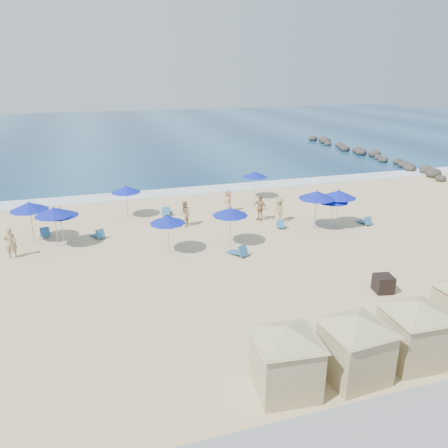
% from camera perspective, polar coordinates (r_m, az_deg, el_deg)
% --- Properties ---
extents(ground, '(160.00, 160.00, 0.00)m').
position_cam_1_polar(ground, '(24.06, 4.13, -5.09)').
color(ground, '#D4BA86').
rests_on(ground, ground).
extents(ocean, '(160.00, 80.00, 0.06)m').
position_cam_1_polar(ocean, '(76.39, -11.32, 11.73)').
color(ocean, navy).
rests_on(ocean, ground).
extents(surf_line, '(160.00, 2.50, 0.08)m').
position_cam_1_polar(surf_line, '(38.04, -4.38, 4.33)').
color(surf_line, white).
rests_on(surf_line, ground).
extents(seawall, '(160.00, 6.10, 1.22)m').
position_cam_1_polar(seawall, '(14.16, 26.47, -24.38)').
color(seawall, gray).
rests_on(seawall, ground).
extents(rock_jetty, '(2.56, 26.66, 0.96)m').
position_cam_1_polar(rock_jetty, '(56.30, 18.02, 8.78)').
color(rock_jetty, '#282421').
rests_on(rock_jetty, ground).
extents(trash_bin, '(0.96, 0.96, 0.82)m').
position_cam_1_polar(trash_bin, '(22.22, 20.09, -7.33)').
color(trash_bin, black).
rests_on(trash_bin, ground).
extents(cabana_0, '(4.21, 4.21, 2.65)m').
position_cam_1_polar(cabana_0, '(14.70, 8.15, -16.01)').
color(cabana_0, tan).
rests_on(cabana_0, ground).
extents(cabana_1, '(4.21, 4.21, 2.65)m').
position_cam_1_polar(cabana_1, '(15.74, 16.87, -14.10)').
color(cabana_1, tan).
rests_on(cabana_1, ground).
extents(cabana_2, '(4.26, 4.26, 2.68)m').
position_cam_1_polar(cabana_2, '(17.23, 23.78, -11.79)').
color(cabana_2, tan).
rests_on(cabana_2, ground).
extents(umbrella_0, '(2.12, 2.12, 2.42)m').
position_cam_1_polar(umbrella_0, '(27.35, -20.63, 1.45)').
color(umbrella_0, '#A5A8AD').
rests_on(umbrella_0, ground).
extents(umbrella_1, '(2.23, 2.23, 2.54)m').
position_cam_1_polar(umbrella_1, '(27.25, -21.34, 1.53)').
color(umbrella_1, '#A5A8AD').
rests_on(umbrella_1, ground).
extents(umbrella_2, '(2.29, 2.29, 2.60)m').
position_cam_1_polar(umbrella_2, '(28.68, -24.12, 2.13)').
color(umbrella_2, '#A5A8AD').
rests_on(umbrella_2, ground).
extents(umbrella_3, '(2.05, 2.05, 2.33)m').
position_cam_1_polar(umbrella_3, '(24.78, -7.40, 0.59)').
color(umbrella_3, '#A5A8AD').
rests_on(umbrella_3, ground).
extents(umbrella_4, '(2.08, 2.08, 2.37)m').
position_cam_1_polar(umbrella_4, '(31.48, -12.69, 4.45)').
color(umbrella_4, '#A5A8AD').
rests_on(umbrella_4, ground).
extents(umbrella_5, '(2.13, 2.13, 2.42)m').
position_cam_1_polar(umbrella_5, '(25.67, 0.83, 1.61)').
color(umbrella_5, '#A5A8AD').
rests_on(umbrella_5, ground).
extents(umbrella_6, '(2.39, 2.39, 2.72)m').
position_cam_1_polar(umbrella_6, '(28.85, 12.03, 3.74)').
color(umbrella_6, '#A5A8AD').
rests_on(umbrella_6, ground).
extents(umbrella_7, '(2.02, 2.02, 2.30)m').
position_cam_1_polar(umbrella_7, '(35.53, 4.05, 6.49)').
color(umbrella_7, '#A5A8AD').
rests_on(umbrella_7, ground).
extents(umbrella_8, '(2.30, 2.30, 2.62)m').
position_cam_1_polar(umbrella_8, '(29.73, 14.77, 3.82)').
color(umbrella_8, '#A5A8AD').
rests_on(umbrella_8, ground).
extents(umbrella_9, '(2.03, 2.03, 2.32)m').
position_cam_1_polar(umbrella_9, '(29.43, 14.04, 3.20)').
color(umbrella_9, '#A5A8AD').
rests_on(umbrella_9, ground).
extents(beach_chair_0, '(0.71, 1.32, 0.70)m').
position_cam_1_polar(beach_chair_0, '(29.90, -22.36, -1.04)').
color(beach_chair_0, '#286394').
rests_on(beach_chair_0, ground).
extents(beach_chair_1, '(0.95, 1.28, 0.64)m').
position_cam_1_polar(beach_chair_1, '(28.50, -16.10, -1.32)').
color(beach_chair_1, '#286394').
rests_on(beach_chair_1, ground).
extents(beach_chair_2, '(0.96, 1.39, 0.70)m').
position_cam_1_polar(beach_chair_2, '(31.96, -7.50, 1.61)').
color(beach_chair_2, '#286394').
rests_on(beach_chair_2, ground).
extents(beach_chair_3, '(1.06, 1.42, 0.71)m').
position_cam_1_polar(beach_chair_3, '(24.81, 1.96, -3.62)').
color(beach_chair_3, '#286394').
rests_on(beach_chair_3, ground).
extents(beach_chair_4, '(0.91, 1.24, 0.62)m').
position_cam_1_polar(beach_chair_4, '(29.39, 7.38, -0.07)').
color(beach_chair_4, '#286394').
rests_on(beach_chair_4, ground).
extents(beach_chair_5, '(0.61, 1.19, 0.64)m').
position_cam_1_polar(beach_chair_5, '(31.27, 17.94, 0.34)').
color(beach_chair_5, '#286394').
rests_on(beach_chair_5, ground).
extents(beachgoer_0, '(0.68, 0.48, 1.77)m').
position_cam_1_polar(beachgoer_0, '(27.08, -26.12, -2.23)').
color(beachgoer_0, tan).
rests_on(beachgoer_0, ground).
extents(beachgoer_1, '(0.69, 0.87, 1.71)m').
position_cam_1_polar(beachgoer_1, '(29.36, -5.17, 1.32)').
color(beachgoer_1, tan).
rests_on(beachgoer_1, ground).
extents(beachgoer_2, '(0.92, 1.14, 1.81)m').
position_cam_1_polar(beachgoer_2, '(30.51, 4.70, 2.15)').
color(beachgoer_2, tan).
rests_on(beachgoer_2, ground).
extents(beachgoer_3, '(0.67, 1.13, 1.71)m').
position_cam_1_polar(beachgoer_3, '(30.37, 7.20, 1.87)').
color(beachgoer_3, tan).
rests_on(beachgoer_3, ground).
extents(beachgoer_4, '(0.76, 0.94, 1.65)m').
position_cam_1_polar(beachgoer_4, '(32.29, 0.56, 3.05)').
color(beachgoer_4, tan).
rests_on(beachgoer_4, ground).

